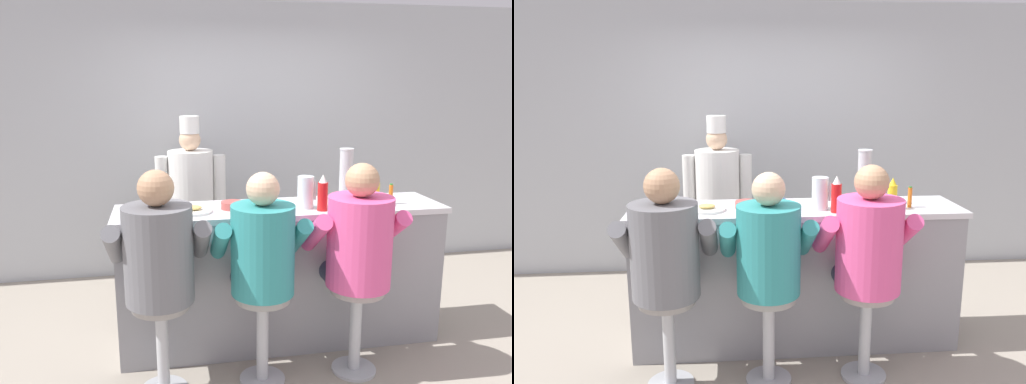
% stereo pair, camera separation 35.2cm
% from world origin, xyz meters
% --- Properties ---
extents(ground_plane, '(20.00, 20.00, 0.00)m').
position_xyz_m(ground_plane, '(0.00, 0.00, 0.00)').
color(ground_plane, '#9E9384').
extents(wall_back, '(10.00, 0.06, 2.70)m').
position_xyz_m(wall_back, '(0.00, 1.87, 1.35)').
color(wall_back, '#B2B7BC').
rests_on(wall_back, ground_plane).
extents(diner_counter, '(2.38, 0.55, 1.05)m').
position_xyz_m(diner_counter, '(0.00, 0.28, 0.52)').
color(diner_counter, gray).
rests_on(diner_counter, ground_plane).
extents(ketchup_bottle_red, '(0.07, 0.07, 0.26)m').
position_xyz_m(ketchup_bottle_red, '(0.25, 0.11, 1.17)').
color(ketchup_bottle_red, red).
rests_on(ketchup_bottle_red, diner_counter).
extents(mustard_bottle_yellow, '(0.07, 0.07, 0.23)m').
position_xyz_m(mustard_bottle_yellow, '(0.67, 0.16, 1.15)').
color(mustard_bottle_yellow, yellow).
rests_on(mustard_bottle_yellow, diner_counter).
extents(hot_sauce_bottle_orange, '(0.03, 0.03, 0.15)m').
position_xyz_m(hot_sauce_bottle_orange, '(0.81, 0.20, 1.12)').
color(hot_sauce_bottle_orange, orange).
rests_on(hot_sauce_bottle_orange, diner_counter).
extents(water_pitcher_clear, '(0.13, 0.12, 0.23)m').
position_xyz_m(water_pitcher_clear, '(0.16, 0.20, 1.16)').
color(water_pitcher_clear, silver).
rests_on(water_pitcher_clear, diner_counter).
extents(breakfast_plate, '(0.26, 0.26, 0.05)m').
position_xyz_m(breakfast_plate, '(-0.64, 0.22, 1.06)').
color(breakfast_plate, white).
rests_on(breakfast_plate, diner_counter).
extents(cereal_bowl, '(0.16, 0.16, 0.05)m').
position_xyz_m(cereal_bowl, '(-0.36, 0.28, 1.07)').
color(cereal_bowl, '#B24C47').
rests_on(cereal_bowl, diner_counter).
extents(coffee_mug_blue, '(0.13, 0.09, 0.08)m').
position_xyz_m(coffee_mug_blue, '(-0.16, 0.27, 1.09)').
color(coffee_mug_blue, '#4C7AB2').
rests_on(coffee_mug_blue, diner_counter).
extents(cup_stack_steel, '(0.11, 0.11, 0.40)m').
position_xyz_m(cup_stack_steel, '(0.51, 0.35, 1.25)').
color(cup_stack_steel, '#B7BABF').
rests_on(cup_stack_steel, diner_counter).
extents(diner_seated_grey, '(0.64, 0.63, 1.43)m').
position_xyz_m(diner_seated_grey, '(-0.88, -0.21, 0.87)').
color(diner_seated_grey, '#B2B5BA').
rests_on(diner_seated_grey, ground_plane).
extents(diner_seated_teal, '(0.61, 0.60, 1.40)m').
position_xyz_m(diner_seated_teal, '(-0.24, -0.21, 0.86)').
color(diner_seated_teal, '#B2B5BA').
rests_on(diner_seated_teal, ground_plane).
extents(diner_seated_pink, '(0.64, 0.63, 1.43)m').
position_xyz_m(diner_seated_pink, '(0.39, -0.21, 0.87)').
color(diner_seated_pink, '#B2B5BA').
rests_on(diner_seated_pink, ground_plane).
extents(cook_in_whites_near, '(0.64, 0.41, 1.63)m').
position_xyz_m(cook_in_whites_near, '(-0.58, 1.38, 0.90)').
color(cook_in_whites_near, '#232328').
rests_on(cook_in_whites_near, ground_plane).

